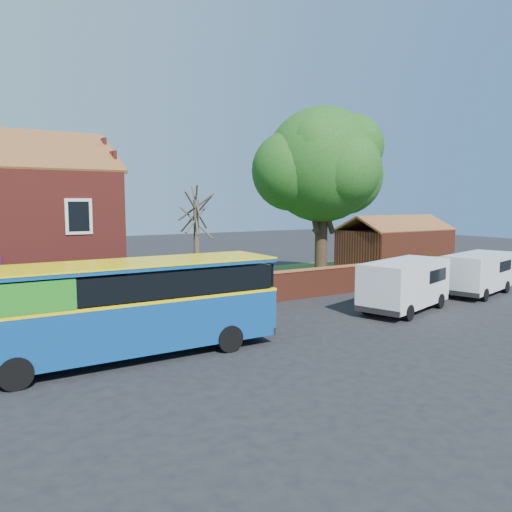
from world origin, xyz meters
TOP-DOWN VIEW (x-y plane):
  - ground at (0.00, 0.00)m, footprint 120.00×120.00m
  - grass_strip at (13.00, 13.00)m, footprint 26.00×12.00m
  - boundary_wall at (13.00, 7.00)m, footprint 22.00×0.38m
  - outbuilding at (22.00, 13.00)m, footprint 8.20×5.06m
  - bus at (-3.30, 1.89)m, footprint 10.62×2.80m
  - van_near at (10.69, 1.93)m, footprint 5.89×3.66m
  - van_far at (17.45, 2.65)m, footprint 5.62×3.33m
  - large_tree at (12.69, 10.77)m, footprint 9.12×7.22m
  - bare_tree at (3.83, 10.51)m, footprint 2.17×2.59m

SIDE VIEW (x-z plane):
  - ground at x=0.00m, z-range 0.00..0.00m
  - grass_strip at x=13.00m, z-range 0.00..0.04m
  - boundary_wall at x=13.00m, z-range 0.01..1.61m
  - van_far at x=17.45m, z-range 0.14..2.45m
  - van_near at x=10.69m, z-range 0.15..2.56m
  - outbuilding at x=22.00m, z-range -0.48..3.69m
  - bus at x=-3.30m, z-range 0.22..3.45m
  - bare_tree at x=3.83m, z-range 0.08..5.87m
  - large_tree at x=12.69m, z-range 1.72..12.85m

